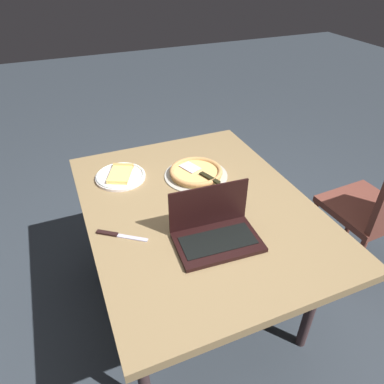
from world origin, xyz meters
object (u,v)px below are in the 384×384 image
at_px(chair_near, 379,206).
at_px(pizza_plate, 121,175).
at_px(table_knife, 117,235).
at_px(laptop, 215,230).
at_px(pizza_tray, 196,173).
at_px(dining_table, 198,215).

bearing_deg(chair_near, pizza_plate, 69.61).
relative_size(table_knife, chair_near, 0.21).
relative_size(laptop, table_knife, 1.83).
relative_size(pizza_tray, table_knife, 1.71).
relative_size(pizza_plate, chair_near, 0.27).
bearing_deg(table_knife, chair_near, -92.78).
height_order(laptop, table_knife, laptop).
bearing_deg(chair_near, dining_table, 82.58).
height_order(pizza_tray, chair_near, chair_near).
bearing_deg(laptop, pizza_tray, -13.86).
height_order(dining_table, table_knife, table_knife).
distance_m(pizza_plate, pizza_tray, 0.39).
height_order(laptop, chair_near, laptop).
height_order(laptop, pizza_tray, laptop).
relative_size(dining_table, laptop, 3.71).
bearing_deg(laptop, table_knife, 65.30).
xyz_separation_m(pizza_plate, chair_near, (-0.50, -1.35, -0.24)).
bearing_deg(laptop, chair_near, -84.82).
bearing_deg(dining_table, pizza_plate, 37.72).
bearing_deg(pizza_tray, chair_near, -110.60).
distance_m(laptop, chair_near, 1.14).
bearing_deg(dining_table, table_knife, 99.71).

